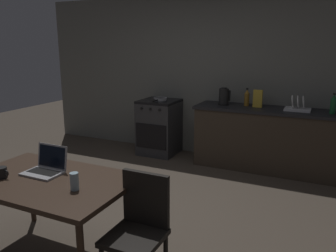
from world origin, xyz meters
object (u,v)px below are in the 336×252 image
at_px(dining_table, 48,186).
at_px(dish_rack, 298,107).
at_px(bottle_b, 247,97).
at_px(bottle, 333,104).
at_px(drinking_glass, 74,181).
at_px(electric_kettle, 224,97).
at_px(cereal_box, 258,99).
at_px(frying_pan, 160,99).
at_px(stove_oven, 159,127).
at_px(laptop, 46,168).
at_px(chair, 140,225).
at_px(coffee_mug, 2,173).

bearing_deg(dining_table, dish_rack, 60.63).
xyz_separation_m(dining_table, bottle_b, (0.95, 3.05, 0.37)).
height_order(bottle, drinking_glass, bottle).
xyz_separation_m(bottle, drinking_glass, (-1.75, -3.00, -0.25)).
height_order(electric_kettle, cereal_box, electric_kettle).
relative_size(dining_table, frying_pan, 3.54).
relative_size(electric_kettle, dish_rack, 0.77).
bearing_deg(stove_oven, dish_rack, 0.07).
height_order(stove_oven, drinking_glass, stove_oven).
relative_size(dining_table, bottle_b, 5.30).
bearing_deg(dish_rack, stove_oven, -179.93).
distance_m(stove_oven, dining_table, 3.01).
height_order(dining_table, laptop, laptop).
distance_m(stove_oven, bottle, 2.63).
xyz_separation_m(dining_table, cereal_box, (1.12, 2.99, 0.38)).
distance_m(stove_oven, dish_rack, 2.19).
relative_size(electric_kettle, frying_pan, 0.67).
height_order(laptop, cereal_box, cereal_box).
bearing_deg(bottle_b, dish_rack, -6.33).
relative_size(dining_table, cereal_box, 5.48).
bearing_deg(chair, dining_table, 160.10).
distance_m(frying_pan, drinking_glass, 3.12).
xyz_separation_m(dining_table, dish_rack, (1.67, 2.97, 0.30)).
bearing_deg(frying_pan, electric_kettle, 1.65).
xyz_separation_m(dining_table, laptop, (-0.11, 0.09, 0.11)).
distance_m(dining_table, drinking_glass, 0.38).
xyz_separation_m(dining_table, chair, (0.85, 0.03, -0.16)).
bearing_deg(dining_table, drinking_glass, -12.29).
bearing_deg(dish_rack, cereal_box, 177.92).
distance_m(dining_table, bottle_b, 3.22).
relative_size(chair, bottle, 3.20).
height_order(drinking_glass, dish_rack, dish_rack).
height_order(stove_oven, coffee_mug, stove_oven).
relative_size(laptop, coffee_mug, 2.52).
bearing_deg(bottle_b, dining_table, -107.31).
height_order(electric_kettle, bottle, bottle).
relative_size(stove_oven, dish_rack, 2.67).
bearing_deg(laptop, stove_oven, 96.94).
bearing_deg(bottle, frying_pan, 179.56).
xyz_separation_m(dining_table, electric_kettle, (0.62, 2.97, 0.38)).
distance_m(chair, cereal_box, 3.03).
distance_m(coffee_mug, dish_rack, 3.72).
bearing_deg(cereal_box, chair, -95.23).
xyz_separation_m(bottle, dish_rack, (-0.43, 0.05, -0.08)).
bearing_deg(bottle, electric_kettle, 178.07).
bearing_deg(bottle_b, coffee_mug, -112.14).
xyz_separation_m(laptop, cereal_box, (1.23, 2.90, 0.27)).
relative_size(electric_kettle, drinking_glass, 1.92).
distance_m(stove_oven, electric_kettle, 1.23).
height_order(coffee_mug, cereal_box, cereal_box).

